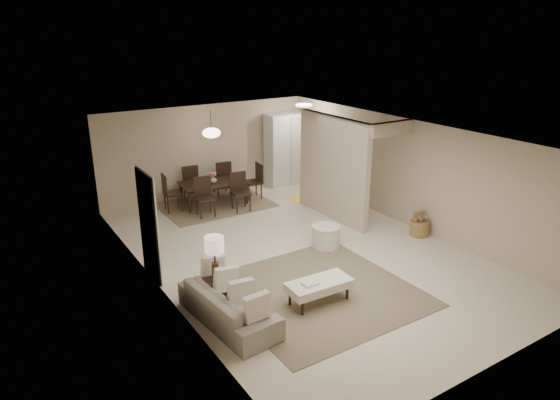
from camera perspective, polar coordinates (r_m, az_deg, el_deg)
floor at (r=10.53m, az=2.28°, el=-5.89°), size 9.00×9.00×0.00m
ceiling at (r=9.73m, az=2.48°, el=7.55°), size 9.00×9.00×0.00m
back_wall at (r=13.84m, az=-8.34°, el=5.63°), size 6.00×0.00×6.00m
left_wall at (r=8.80m, az=-13.91°, el=-2.84°), size 0.00×9.00×9.00m
right_wall at (r=11.96m, az=14.30°, el=3.03°), size 0.00×9.00×9.00m
partition at (r=12.05m, az=6.04°, el=3.66°), size 0.15×2.50×2.50m
doorway at (r=9.43m, az=-14.84°, el=-2.92°), size 0.04×0.90×2.04m
pantry_cabinet at (r=14.69m, az=0.67°, el=5.82°), size 1.20×0.55×2.10m
flush_light at (r=13.62m, az=2.74°, el=10.77°), size 0.44×0.44×0.05m
living_rug at (r=9.06m, az=4.32°, el=-10.36°), size 3.20×3.20×0.01m
sofa at (r=8.12m, az=-5.92°, el=-11.93°), size 2.04×0.96×0.58m
ottoman_bench at (r=8.59m, az=4.50°, el=-9.71°), size 1.14×0.56×0.40m
side_table at (r=8.58m, az=-7.28°, el=-10.41°), size 0.60×0.60×0.50m
table_lamp at (r=8.21m, az=-7.52°, el=-5.47°), size 0.32×0.32×0.76m
round_pouf at (r=10.68m, az=5.26°, el=-4.18°), size 0.61×0.61×0.47m
wicker_basket at (r=11.66m, az=15.63°, el=-3.11°), size 0.46×0.46×0.35m
dining_rug at (r=13.32m, az=-7.46°, el=-0.48°), size 2.80×2.10×0.01m
dining_table at (r=13.22m, az=-7.52°, el=0.72°), size 1.81×1.15×0.60m
dining_chairs at (r=13.16m, az=-7.56°, el=1.50°), size 2.66×2.05×0.98m
vase at (r=13.10m, az=-7.59°, el=2.33°), size 0.20×0.20×0.17m
yellow_mat at (r=13.65m, az=2.92°, el=0.16°), size 0.87×0.60×0.01m
pendant_light at (r=12.80m, az=-7.84°, el=7.61°), size 0.46×0.46×0.71m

